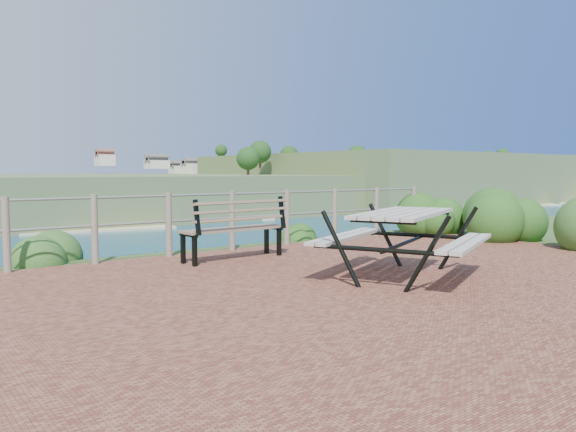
% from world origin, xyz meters
% --- Properties ---
extents(ground, '(10.00, 7.00, 0.12)m').
position_xyz_m(ground, '(0.00, 0.00, 0.00)').
color(ground, brown).
rests_on(ground, ground).
extents(safety_railing, '(9.40, 0.10, 1.00)m').
position_xyz_m(safety_railing, '(0.00, 3.35, 0.57)').
color(safety_railing, '#6B5B4C').
rests_on(safety_railing, ground).
extents(distant_bay, '(290.00, 232.36, 24.00)m').
position_xyz_m(distant_bay, '(173.07, 202.61, -1.52)').
color(distant_bay, '#3F592C').
rests_on(distant_bay, ground).
extents(picnic_table, '(2.12, 1.57, 0.83)m').
position_xyz_m(picnic_table, '(0.44, -0.01, 0.53)').
color(picnic_table, '#9E978D').
rests_on(picnic_table, ground).
extents(park_bench, '(1.69, 0.53, 0.94)m').
position_xyz_m(park_bench, '(-0.50, 2.51, 0.62)').
color(park_bench, brown).
rests_on(park_bench, ground).
extents(shrub_right_front, '(1.42, 1.42, 2.01)m').
position_xyz_m(shrub_right_front, '(5.04, 1.66, 0.00)').
color(shrub_right_front, '#1C4715').
rests_on(shrub_right_front, ground).
extents(shrub_right_edge, '(1.05, 1.05, 1.50)m').
position_xyz_m(shrub_right_edge, '(4.87, 3.21, 0.00)').
color(shrub_right_edge, '#1C4715').
rests_on(shrub_right_edge, ground).
extents(shrub_lip_west, '(0.88, 0.88, 0.67)m').
position_xyz_m(shrub_lip_west, '(-2.80, 4.16, 0.00)').
color(shrub_lip_west, '#2A4F1D').
rests_on(shrub_lip_west, ground).
extents(shrub_lip_east, '(0.69, 0.69, 0.40)m').
position_xyz_m(shrub_lip_east, '(1.90, 4.04, 0.00)').
color(shrub_lip_east, '#1C4715').
rests_on(shrub_lip_east, ground).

